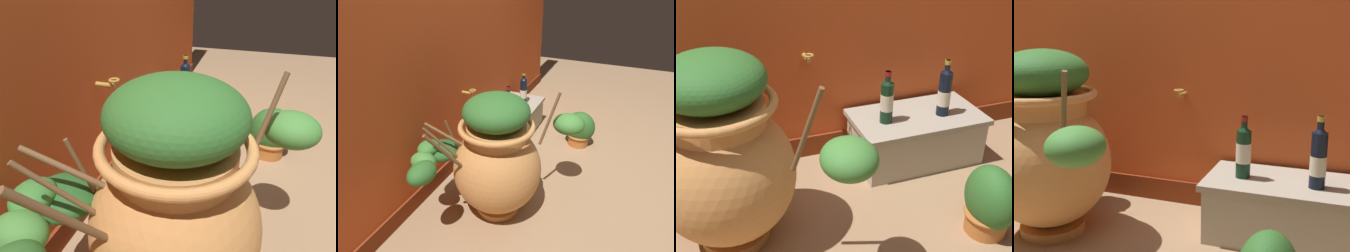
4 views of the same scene
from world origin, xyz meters
TOP-DOWN VIEW (x-y plane):
  - terracotta_urn at (-0.45, 0.55)m, footprint 1.07×0.98m
  - stone_ledge at (0.64, 0.86)m, footprint 0.75×0.41m
  - wine_bottle_left at (0.44, 0.85)m, footprint 0.07×0.07m
  - wine_bottle_middle at (0.78, 0.82)m, footprint 0.07×0.07m
  - potted_shrub at (0.67, 0.19)m, footprint 0.22×0.29m

SIDE VIEW (x-z plane):
  - stone_ledge at x=0.64m, z-range 0.01..0.30m
  - potted_shrub at x=0.67m, z-range -0.01..0.34m
  - wine_bottle_left at x=0.44m, z-range 0.28..0.57m
  - wine_bottle_middle at x=0.78m, z-range 0.27..0.60m
  - terracotta_urn at x=-0.45m, z-range -0.01..0.89m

